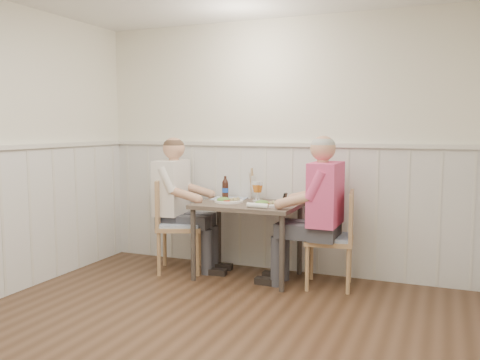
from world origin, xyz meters
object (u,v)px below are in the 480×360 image
at_px(chair_right, 336,235).
at_px(man_in_pink, 320,224).
at_px(diner_cream, 176,213).
at_px(grass_vase, 250,184).
at_px(dining_table, 248,213).
at_px(chair_left, 174,221).
at_px(beer_bottle, 225,189).

bearing_deg(chair_right, man_in_pink, -148.96).
bearing_deg(diner_cream, grass_vase, 23.11).
height_order(dining_table, chair_right, chair_right).
xyz_separation_m(chair_left, man_in_pink, (1.54, 0.01, 0.08)).
relative_size(dining_table, beer_bottle, 4.16).
bearing_deg(beer_bottle, diner_cream, -158.86).
bearing_deg(grass_vase, chair_left, -151.64).
height_order(beer_bottle, grass_vase, grass_vase).
relative_size(dining_table, chair_left, 1.04).
bearing_deg(man_in_pink, chair_right, 31.04).
distance_m(chair_left, beer_bottle, 0.63).
bearing_deg(dining_table, diner_cream, 179.87).
distance_m(diner_cream, beer_bottle, 0.59).
height_order(chair_left, man_in_pink, man_in_pink).
height_order(chair_left, grass_vase, grass_vase).
distance_m(diner_cream, grass_vase, 0.84).
xyz_separation_m(chair_right, chair_left, (-1.67, -0.09, 0.03)).
xyz_separation_m(dining_table, chair_left, (-0.79, -0.07, -0.13)).
relative_size(dining_table, chair_right, 1.10).
relative_size(chair_right, diner_cream, 0.64).
bearing_deg(beer_bottle, chair_left, -151.04).
bearing_deg(diner_cream, beer_bottle, 21.14).
bearing_deg(chair_left, diner_cream, 107.91).
relative_size(man_in_pink, grass_vase, 4.23).
bearing_deg(grass_vase, chair_right, -16.47).
distance_m(chair_right, diner_cream, 1.69).
height_order(chair_right, beer_bottle, beer_bottle).
distance_m(man_in_pink, diner_cream, 1.56).
bearing_deg(chair_left, grass_vase, 28.36).
distance_m(man_in_pink, grass_vase, 0.96).
height_order(chair_right, chair_left, chair_left).
bearing_deg(dining_table, grass_vase, 107.48).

